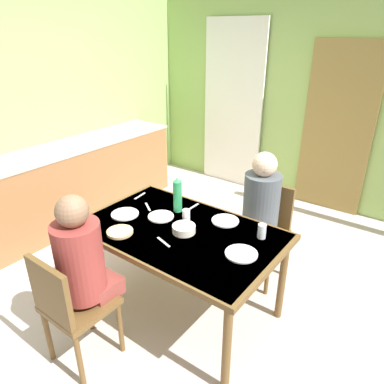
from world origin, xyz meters
name	(u,v)px	position (x,y,z in m)	size (l,w,h in m)	color
ground_plane	(170,286)	(0.00, 0.00, 0.00)	(6.47, 6.47, 0.00)	#C0B0AB
wall_back	(296,96)	(0.00, 2.49, 1.33)	(4.35, 0.10, 2.66)	#96B861
wall_left	(67,99)	(-2.07, 0.62, 1.33)	(0.10, 3.73, 2.66)	#94BB64
door_wooden	(337,130)	(0.58, 2.41, 1.00)	(0.80, 0.05, 2.00)	olive
curtain_panel	(233,106)	(-0.85, 2.39, 1.12)	(0.90, 0.03, 2.24)	white
kitchen_counter	(79,180)	(-1.74, 0.41, 0.45)	(0.61, 2.56, 0.91)	#956039
dining_table	(180,238)	(0.25, -0.15, 0.68)	(1.48, 0.94, 0.75)	brown
chair_near_diner	(70,305)	(0.01, -0.97, 0.50)	(0.40, 0.40, 0.87)	brown
chair_far_diner	(265,226)	(0.55, 0.67, 0.50)	(0.40, 0.40, 0.87)	brown
person_near_diner	(82,258)	(0.01, -0.84, 0.78)	(0.30, 0.37, 0.77)	brown
person_far_diner	(260,203)	(0.55, 0.53, 0.78)	(0.30, 0.37, 0.77)	#49505C
water_bottle_green_near	(178,195)	(0.05, 0.07, 0.89)	(0.07, 0.07, 0.29)	#2D9D57
serving_bowl_center	(184,229)	(0.30, -0.16, 0.78)	(0.17, 0.17, 0.06)	silver
dinner_plate_near_left	(161,216)	(0.01, -0.09, 0.75)	(0.20, 0.20, 0.01)	white
dinner_plate_near_right	(125,214)	(-0.24, -0.23, 0.75)	(0.22, 0.22, 0.01)	white
dinner_plate_far_center	(241,254)	(0.77, -0.15, 0.75)	(0.22, 0.22, 0.01)	white
dinner_plate_far_side	(225,221)	(0.45, 0.15, 0.75)	(0.21, 0.21, 0.01)	white
drinking_glass_by_near_diner	(186,216)	(0.22, -0.04, 0.80)	(0.06, 0.06, 0.11)	silver
drinking_glass_by_far_diner	(262,231)	(0.78, 0.11, 0.80)	(0.06, 0.06, 0.11)	silver
bread_plate_sliced	(120,232)	(-0.07, -0.45, 0.76)	(0.19, 0.19, 0.02)	#DBB77A
cutlery_knife_near	(163,242)	(0.27, -0.35, 0.75)	(0.15, 0.02, 0.00)	silver
cutlery_fork_near	(148,207)	(-0.19, -0.03, 0.75)	(0.15, 0.02, 0.00)	silver
cutlery_knife_far	(193,207)	(0.11, 0.20, 0.75)	(0.15, 0.02, 0.00)	silver
cutlery_fork_far	(140,196)	(-0.39, 0.08, 0.75)	(0.15, 0.02, 0.00)	silver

